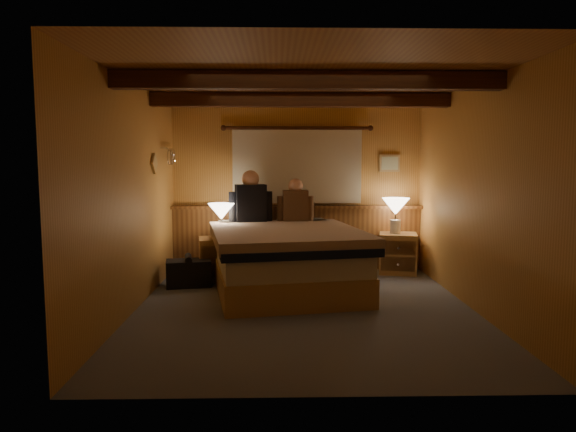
{
  "coord_description": "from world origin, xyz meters",
  "views": [
    {
      "loc": [
        -0.29,
        -5.38,
        1.57
      ],
      "look_at": [
        -0.17,
        0.4,
        0.96
      ],
      "focal_mm": 32.0,
      "sensor_mm": 36.0,
      "label": 1
    }
  ],
  "objects_px": {
    "nightstand_right": "(398,253)",
    "duffel_bag": "(189,272)",
    "nightstand_left": "(219,259)",
    "person_right": "(295,204)",
    "person_left": "(251,201)",
    "bed": "(285,258)",
    "lamp_left": "(221,214)",
    "lamp_right": "(396,209)"
  },
  "relations": [
    {
      "from": "lamp_right",
      "to": "person_right",
      "type": "relative_size",
      "value": 0.82
    },
    {
      "from": "bed",
      "to": "duffel_bag",
      "type": "xyz_separation_m",
      "value": [
        -1.22,
        0.2,
        -0.22
      ]
    },
    {
      "from": "lamp_left",
      "to": "lamp_right",
      "type": "xyz_separation_m",
      "value": [
        2.41,
        0.34,
        0.03
      ]
    },
    {
      "from": "lamp_right",
      "to": "person_right",
      "type": "height_order",
      "value": "person_right"
    },
    {
      "from": "person_left",
      "to": "bed",
      "type": "bearing_deg",
      "value": -70.88
    },
    {
      "from": "nightstand_left",
      "to": "person_right",
      "type": "xyz_separation_m",
      "value": [
        1.03,
        0.25,
        0.72
      ]
    },
    {
      "from": "bed",
      "to": "duffel_bag",
      "type": "relative_size",
      "value": 4.1
    },
    {
      "from": "bed",
      "to": "nightstand_right",
      "type": "xyz_separation_m",
      "value": [
        1.62,
        0.92,
        -0.11
      ]
    },
    {
      "from": "lamp_right",
      "to": "person_right",
      "type": "bearing_deg",
      "value": -175.62
    },
    {
      "from": "person_right",
      "to": "bed",
      "type": "bearing_deg",
      "value": -103.5
    },
    {
      "from": "person_left",
      "to": "lamp_right",
      "type": "bearing_deg",
      "value": -7.3
    },
    {
      "from": "nightstand_right",
      "to": "person_right",
      "type": "height_order",
      "value": "person_right"
    },
    {
      "from": "bed",
      "to": "duffel_bag",
      "type": "distance_m",
      "value": 1.25
    },
    {
      "from": "person_left",
      "to": "nightstand_left",
      "type": "bearing_deg",
      "value": -168.36
    },
    {
      "from": "duffel_bag",
      "to": "nightstand_left",
      "type": "bearing_deg",
      "value": 34.08
    },
    {
      "from": "nightstand_right",
      "to": "duffel_bag",
      "type": "distance_m",
      "value": 2.92
    },
    {
      "from": "nightstand_right",
      "to": "person_left",
      "type": "relative_size",
      "value": 0.82
    },
    {
      "from": "lamp_right",
      "to": "nightstand_left",
      "type": "bearing_deg",
      "value": -171.56
    },
    {
      "from": "lamp_left",
      "to": "person_left",
      "type": "xyz_separation_m",
      "value": [
        0.38,
        0.16,
        0.16
      ]
    },
    {
      "from": "bed",
      "to": "person_left",
      "type": "relative_size",
      "value": 3.44
    },
    {
      "from": "lamp_left",
      "to": "lamp_right",
      "type": "height_order",
      "value": "lamp_right"
    },
    {
      "from": "person_left",
      "to": "nightstand_right",
      "type": "bearing_deg",
      "value": -7.27
    },
    {
      "from": "nightstand_left",
      "to": "lamp_left",
      "type": "relative_size",
      "value": 1.27
    },
    {
      "from": "nightstand_right",
      "to": "person_right",
      "type": "distance_m",
      "value": 1.63
    },
    {
      "from": "lamp_left",
      "to": "person_right",
      "type": "height_order",
      "value": "person_right"
    },
    {
      "from": "lamp_left",
      "to": "lamp_right",
      "type": "distance_m",
      "value": 2.43
    },
    {
      "from": "nightstand_right",
      "to": "lamp_left",
      "type": "height_order",
      "value": "lamp_left"
    },
    {
      "from": "bed",
      "to": "lamp_left",
      "type": "relative_size",
      "value": 5.44
    },
    {
      "from": "person_right",
      "to": "lamp_right",
      "type": "bearing_deg",
      "value": 2.21
    },
    {
      "from": "nightstand_left",
      "to": "lamp_right",
      "type": "distance_m",
      "value": 2.55
    },
    {
      "from": "lamp_right",
      "to": "person_left",
      "type": "relative_size",
      "value": 0.69
    },
    {
      "from": "nightstand_left",
      "to": "person_right",
      "type": "relative_size",
      "value": 0.95
    },
    {
      "from": "bed",
      "to": "lamp_left",
      "type": "xyz_separation_m",
      "value": [
        -0.83,
        0.58,
        0.49
      ]
    },
    {
      "from": "lamp_left",
      "to": "person_left",
      "type": "distance_m",
      "value": 0.45
    },
    {
      "from": "lamp_left",
      "to": "bed",
      "type": "bearing_deg",
      "value": -34.7
    },
    {
      "from": "duffel_bag",
      "to": "bed",
      "type": "bearing_deg",
      "value": -20.55
    },
    {
      "from": "nightstand_left",
      "to": "duffel_bag",
      "type": "height_order",
      "value": "nightstand_left"
    },
    {
      "from": "nightstand_right",
      "to": "lamp_left",
      "type": "relative_size",
      "value": 1.31
    },
    {
      "from": "nightstand_left",
      "to": "duffel_bag",
      "type": "relative_size",
      "value": 0.96
    },
    {
      "from": "person_left",
      "to": "duffel_bag",
      "type": "bearing_deg",
      "value": -157.44
    },
    {
      "from": "person_left",
      "to": "lamp_left",
      "type": "bearing_deg",
      "value": -169.48
    },
    {
      "from": "person_left",
      "to": "duffel_bag",
      "type": "xyz_separation_m",
      "value": [
        -0.77,
        -0.53,
        -0.87
      ]
    }
  ]
}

